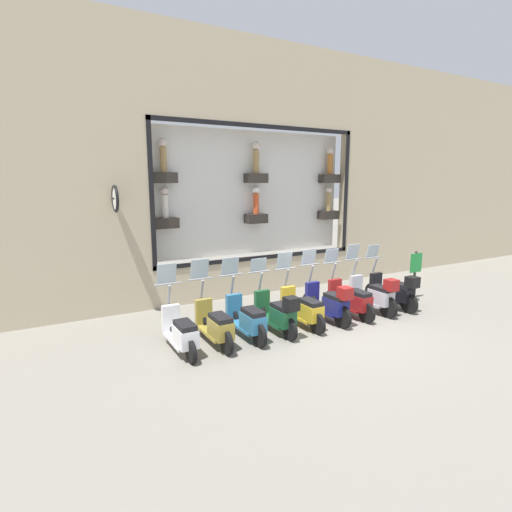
# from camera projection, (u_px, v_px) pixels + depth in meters

# --- Properties ---
(ground_plane) EXTENTS (120.00, 120.00, 0.00)m
(ground_plane) POSITION_uv_depth(u_px,v_px,m) (333.00, 328.00, 9.34)
(ground_plane) COLOR gray
(building_facade) EXTENTS (1.25, 36.00, 7.32)m
(building_facade) POSITION_uv_depth(u_px,v_px,m) (258.00, 170.00, 11.77)
(building_facade) COLOR tan
(building_facade) RESTS_ON ground_plane
(scooter_black_0) EXTENTS (1.80, 0.61, 1.62)m
(scooter_black_0) POSITION_uv_depth(u_px,v_px,m) (395.00, 291.00, 10.72)
(scooter_black_0) COLOR black
(scooter_black_0) RESTS_ON ground_plane
(scooter_silver_1) EXTENTS (1.81, 0.60, 1.69)m
(scooter_silver_1) POSITION_uv_depth(u_px,v_px,m) (374.00, 294.00, 10.37)
(scooter_silver_1) COLOR black
(scooter_silver_1) RESTS_ON ground_plane
(scooter_red_2) EXTENTS (1.80, 0.60, 1.62)m
(scooter_red_2) POSITION_uv_depth(u_px,v_px,m) (351.00, 300.00, 10.07)
(scooter_red_2) COLOR black
(scooter_red_2) RESTS_ON ground_plane
(scooter_navy_3) EXTENTS (1.81, 0.61, 1.68)m
(scooter_navy_3) POSITION_uv_depth(u_px,v_px,m) (329.00, 303.00, 9.66)
(scooter_navy_3) COLOR black
(scooter_navy_3) RESTS_ON ground_plane
(scooter_yellow_4) EXTENTS (1.80, 0.60, 1.67)m
(scooter_yellow_4) POSITION_uv_depth(u_px,v_px,m) (303.00, 309.00, 9.36)
(scooter_yellow_4) COLOR black
(scooter_yellow_4) RESTS_ON ground_plane
(scooter_green_5) EXTENTS (1.80, 0.60, 1.58)m
(scooter_green_5) POSITION_uv_depth(u_px,v_px,m) (278.00, 313.00, 8.95)
(scooter_green_5) COLOR black
(scooter_green_5) RESTS_ON ground_plane
(scooter_teal_6) EXTENTS (1.80, 0.61, 1.67)m
(scooter_teal_6) POSITION_uv_depth(u_px,v_px,m) (247.00, 319.00, 8.65)
(scooter_teal_6) COLOR black
(scooter_teal_6) RESTS_ON ground_plane
(scooter_olive_7) EXTENTS (1.80, 0.61, 1.69)m
(scooter_olive_7) POSITION_uv_depth(u_px,v_px,m) (215.00, 325.00, 8.30)
(scooter_olive_7) COLOR black
(scooter_olive_7) RESTS_ON ground_plane
(scooter_white_8) EXTENTS (1.79, 0.61, 1.67)m
(scooter_white_8) POSITION_uv_depth(u_px,v_px,m) (181.00, 332.00, 7.94)
(scooter_white_8) COLOR black
(scooter_white_8) RESTS_ON ground_plane
(shop_sign_post) EXTENTS (0.36, 0.45, 1.42)m
(shop_sign_post) POSITION_uv_depth(u_px,v_px,m) (415.00, 274.00, 11.46)
(shop_sign_post) COLOR #232326
(shop_sign_post) RESTS_ON ground_plane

